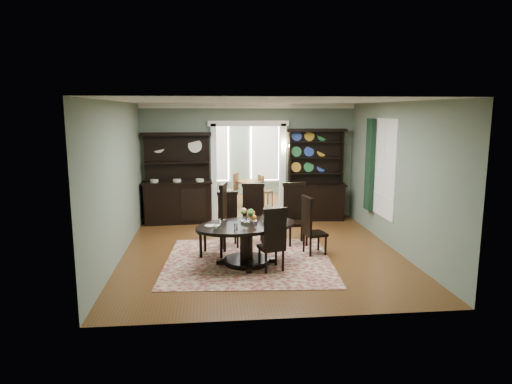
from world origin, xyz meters
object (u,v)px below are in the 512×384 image
Objects in this scene: dining_table at (246,236)px; parlor_table at (250,189)px; welsh_dresser at (316,187)px; sideboard at (178,192)px.

dining_table is 5.29m from parlor_table.
welsh_dresser is at bearing -49.78° from parlor_table.
sideboard is at bearing 94.27° from dining_table.
welsh_dresser is 2.45m from parlor_table.
welsh_dresser reaches higher than dining_table.
welsh_dresser is 2.87× the size of parlor_table.
parlor_table is at bearing 39.46° from sideboard.
welsh_dresser reaches higher than parlor_table.
sideboard is 3.58m from welsh_dresser.
dining_table is 0.99× the size of sideboard.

